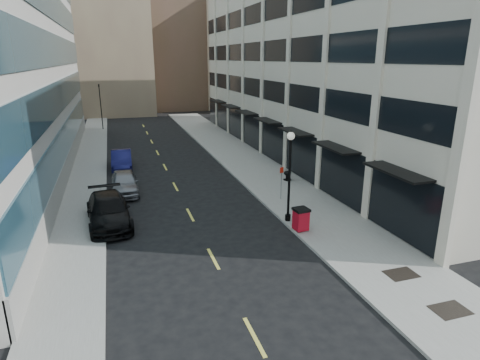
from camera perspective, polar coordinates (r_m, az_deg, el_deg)
sidewalk_right at (r=32.72m, az=3.90°, el=0.39°), size 5.00×80.00×0.15m
sidewalk_left at (r=30.71m, az=-21.25°, el=-1.89°), size 3.00×80.00×0.15m
building_right at (r=41.81m, az=13.10°, el=16.01°), size 15.30×46.50×18.25m
skyline_tan_near at (r=77.30m, az=-18.59°, el=19.56°), size 14.00×18.00×28.00m
skyline_brown at (r=82.41m, az=-9.79°, el=22.04°), size 12.00×16.00×34.00m
skyline_tan_far at (r=87.74m, az=-25.17°, el=16.50°), size 12.00×14.00×22.00m
skyline_stone at (r=78.34m, az=-1.26°, el=17.41°), size 10.00×14.00×20.00m
grate_mid at (r=18.01m, az=27.71°, el=-16.04°), size 1.40×1.00×0.01m
grate_far at (r=19.73m, az=21.95°, el=-12.29°), size 1.40×1.00×0.01m
road_centerline at (r=28.09m, az=-8.24°, el=-2.73°), size 0.15×68.20×0.01m
traffic_signal at (r=57.30m, az=-19.43°, el=12.36°), size 0.66×0.66×6.98m
car_black_pickup at (r=24.70m, az=-18.20°, el=-4.18°), size 2.76×5.94×1.68m
car_silver_sedan at (r=30.02m, az=-16.11°, el=-0.34°), size 1.92×4.72×1.60m
car_blue_sedan at (r=36.94m, az=-16.50°, el=2.81°), size 1.80×4.88×1.60m
trash_bin at (r=22.61m, az=8.65°, el=-5.43°), size 0.86×0.93×1.30m
lamppost at (r=23.05m, az=7.07°, el=1.61°), size 0.45×0.45×5.42m
sign_post at (r=27.11m, az=5.91°, el=0.39°), size 0.28×0.10×2.40m
urn_planter at (r=31.66m, az=6.76°, el=0.78°), size 0.57×0.57×0.79m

